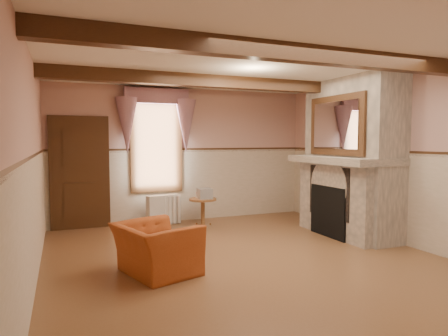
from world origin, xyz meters
name	(u,v)px	position (x,y,z in m)	size (l,w,h in m)	color
floor	(243,258)	(0.00, 0.00, 0.00)	(5.50, 6.00, 0.01)	brown
ceiling	(244,63)	(0.00, 0.00, 2.80)	(5.50, 6.00, 0.01)	silver
wall_back	(184,155)	(0.00, 3.00, 1.40)	(5.50, 0.02, 2.80)	tan
wall_front	(416,182)	(0.00, -3.00, 1.40)	(5.50, 0.02, 2.80)	tan
wall_left	(31,167)	(-2.75, 0.00, 1.40)	(0.02, 6.00, 2.80)	tan
wall_right	(391,159)	(2.75, 0.00, 1.40)	(0.02, 6.00, 2.80)	tan
wainscot	(244,207)	(0.00, 0.00, 0.75)	(5.50, 6.00, 1.50)	beige
chair_rail	(244,155)	(0.00, 0.00, 1.50)	(5.50, 6.00, 0.08)	black
firebox	(331,211)	(2.00, 0.60, 0.45)	(0.20, 0.95, 0.90)	black
armchair	(156,249)	(-1.32, -0.20, 0.32)	(1.00, 0.87, 0.65)	#994219
side_table	(203,212)	(0.17, 2.29, 0.28)	(0.55, 0.55, 0.55)	brown
book_stack	(205,193)	(0.20, 2.28, 0.65)	(0.26, 0.32, 0.20)	#B7AD8C
radiator	(164,210)	(-0.53, 2.70, 0.30)	(0.70, 0.18, 0.60)	silver
bowl	(341,154)	(2.24, 0.68, 1.46)	(0.31, 0.31, 0.08)	brown
mantel_clock	(317,150)	(2.24, 1.40, 1.52)	(0.14, 0.24, 0.20)	black
oil_lamp	(334,148)	(2.24, 0.88, 1.56)	(0.11, 0.11, 0.28)	gold
candle_red	(370,153)	(2.24, -0.04, 1.50)	(0.06, 0.06, 0.16)	maroon
jar_yellow	(369,154)	(2.24, -0.03, 1.48)	(0.06, 0.06, 0.12)	gold
fireplace	(352,157)	(2.42, 0.60, 1.40)	(0.85, 2.00, 2.80)	gray
mantel	(344,160)	(2.24, 0.60, 1.36)	(1.05, 2.05, 0.12)	gray
overmantel_mirror	(336,125)	(2.06, 0.60, 1.97)	(0.06, 1.44, 1.04)	silver
door	(80,175)	(-2.10, 2.94, 1.05)	(1.10, 0.10, 2.10)	black
window	(156,143)	(-0.60, 2.97, 1.65)	(1.06, 0.08, 2.02)	white
window_drapes	(157,113)	(-0.60, 2.88, 2.25)	(1.30, 0.14, 1.40)	gray
ceiling_beam_front	(289,53)	(0.00, -1.20, 2.70)	(5.50, 0.18, 0.20)	black
ceiling_beam_back	(214,81)	(0.00, 1.20, 2.70)	(5.50, 0.18, 0.20)	black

